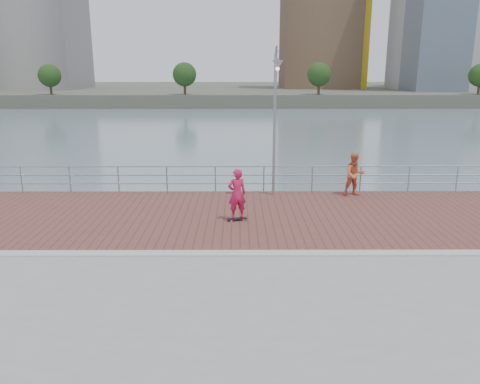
{
  "coord_description": "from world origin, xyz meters",
  "views": [
    {
      "loc": [
        -0.06,
        -12.29,
        5.05
      ],
      "look_at": [
        0.0,
        2.0,
        1.3
      ],
      "focal_mm": 35.0,
      "sensor_mm": 36.0,
      "label": 1
    }
  ],
  "objects_px": {
    "skateboarder": "(237,194)",
    "bystander": "(355,175)",
    "guardrail": "(240,176)",
    "street_lamp": "(276,97)"
  },
  "relations": [
    {
      "from": "skateboarder",
      "to": "bystander",
      "type": "distance_m",
      "value": 5.81
    },
    {
      "from": "street_lamp",
      "to": "skateboarder",
      "type": "xyz_separation_m",
      "value": [
        -1.5,
        -3.07,
        -3.06
      ]
    },
    {
      "from": "guardrail",
      "to": "skateboarder",
      "type": "xyz_separation_m",
      "value": [
        -0.1,
        -3.99,
        0.28
      ]
    },
    {
      "from": "skateboarder",
      "to": "bystander",
      "type": "xyz_separation_m",
      "value": [
        4.79,
        3.28,
        -0.07
      ]
    },
    {
      "from": "guardrail",
      "to": "bystander",
      "type": "xyz_separation_m",
      "value": [
        4.7,
        -0.7,
        0.21
      ]
    },
    {
      "from": "guardrail",
      "to": "skateboarder",
      "type": "distance_m",
      "value": 4.0
    },
    {
      "from": "guardrail",
      "to": "street_lamp",
      "type": "xyz_separation_m",
      "value": [
        1.4,
        -0.92,
        3.34
      ]
    },
    {
      "from": "guardrail",
      "to": "street_lamp",
      "type": "height_order",
      "value": "street_lamp"
    },
    {
      "from": "skateboarder",
      "to": "bystander",
      "type": "bearing_deg",
      "value": -161.8
    },
    {
      "from": "guardrail",
      "to": "street_lamp",
      "type": "distance_m",
      "value": 3.74
    }
  ]
}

